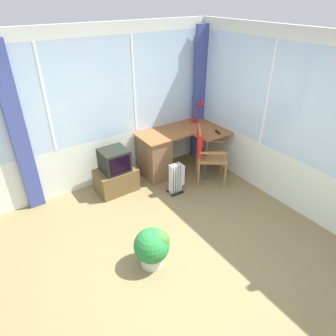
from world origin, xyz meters
The scene contains 12 objects.
ground centered at (0.00, 0.00, -0.03)m, with size 5.13×5.59×0.06m, color olive.
north_window_panel centered at (0.00, 2.32, 1.25)m, with size 4.13×0.07×2.51m.
east_window_panel centered at (2.09, 0.00, 1.25)m, with size 0.07×4.59×2.51m.
curtain_north_left centered at (-1.14, 2.24, 1.21)m, with size 0.22×0.07×2.41m, color #3D4C91.
curtain_corner centered at (1.96, 2.19, 1.21)m, with size 0.22×0.07×2.41m, color #3D4C91.
desk centered at (0.91, 1.95, 0.42)m, with size 1.45×0.96×0.77m.
desk_lamp centered at (1.87, 2.03, 1.04)m, with size 0.23×0.19×0.41m.
tv_remote centered at (1.82, 1.48, 0.78)m, with size 0.04×0.15×0.02m, color black.
wooden_armchair centered at (1.45, 1.37, 0.61)m, with size 0.67×0.67×0.95m.
tv_on_stand centered at (0.07, 1.93, 0.33)m, with size 0.65×0.45×0.74m.
space_heater centered at (0.86, 1.32, 0.27)m, with size 0.27×0.18×0.53m.
potted_plant centered at (-0.26, 0.25, 0.29)m, with size 0.42×0.42×0.51m.
Camera 1 is at (-1.56, -1.99, 2.89)m, focal length 32.26 mm.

